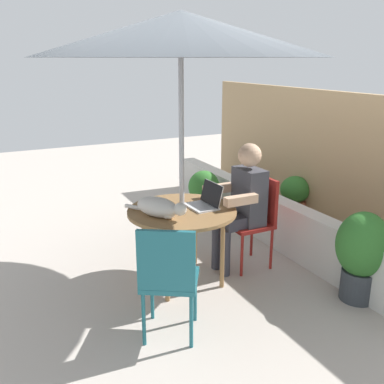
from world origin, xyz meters
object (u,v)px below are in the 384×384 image
object	(u,v)px
patio_table	(182,216)
potted_plant_by_chair	(204,193)
laptop	(206,200)
patio_umbrella	(181,34)
potted_plant_near_fence	(295,197)
potted_plant_corner	(362,252)
chair_occupied	(255,214)
person_seated	(242,200)
cat	(160,208)
chair_empty	(168,274)

from	to	relation	value
patio_table	potted_plant_by_chair	distance (m)	1.63
potted_plant_by_chair	laptop	bearing A→B (deg)	-27.25
patio_umbrella	laptop	size ratio (longest dim) A/B	7.67
potted_plant_near_fence	laptop	bearing A→B (deg)	-64.23
potted_plant_corner	potted_plant_by_chair	bearing A→B (deg)	-173.01
potted_plant_corner	potted_plant_near_fence	bearing A→B (deg)	157.04
patio_umbrella	laptop	world-z (taller)	patio_umbrella
laptop	potted_plant_corner	size ratio (longest dim) A/B	0.39
potted_plant_corner	chair_occupied	bearing A→B (deg)	-157.16
patio_table	potted_plant_near_fence	bearing A→B (deg)	112.49
chair_occupied	potted_plant_by_chair	xyz separation A→B (m)	(-1.31, 0.13, -0.16)
chair_occupied	person_seated	bearing A→B (deg)	-90.00
patio_umbrella	cat	world-z (taller)	patio_umbrella
patio_table	laptop	world-z (taller)	laptop
potted_plant_near_fence	potted_plant_corner	world-z (taller)	potted_plant_corner
chair_occupied	cat	world-z (taller)	chair_occupied
patio_table	potted_plant_by_chair	world-z (taller)	patio_table
patio_table	chair_occupied	distance (m)	0.80
patio_umbrella	potted_plant_corner	world-z (taller)	patio_umbrella
patio_umbrella	laptop	distance (m)	1.43
person_seated	potted_plant_near_fence	world-z (taller)	person_seated
cat	potted_plant_near_fence	xyz separation A→B (m)	(-0.89, 2.20, -0.47)
laptop	cat	distance (m)	0.49
chair_occupied	potted_plant_near_fence	bearing A→B (deg)	124.88
person_seated	potted_plant_corner	bearing A→B (deg)	30.29
chair_empty	person_seated	distance (m)	1.35
patio_table	potted_plant_by_chair	xyz separation A→B (m)	(-1.31, 0.92, -0.27)
chair_occupied	laptop	world-z (taller)	laptop
chair_occupied	potted_plant_by_chair	world-z (taller)	chair_occupied
patio_umbrella	chair_empty	world-z (taller)	patio_umbrella
patio_umbrella	potted_plant_by_chair	world-z (taller)	patio_umbrella
potted_plant_by_chair	potted_plant_corner	bearing A→B (deg)	6.99
potted_plant_corner	chair_empty	bearing A→B (deg)	-97.09
laptop	patio_table	bearing A→B (deg)	-95.03
cat	potted_plant_corner	xyz separation A→B (m)	(0.88, 1.45, -0.34)
patio_table	chair_occupied	bearing A→B (deg)	90.00
cat	potted_plant_corner	bearing A→B (deg)	58.62
chair_occupied	laptop	bearing A→B (deg)	-87.87
chair_empty	cat	distance (m)	0.75
patio_umbrella	potted_plant_corner	bearing A→B (deg)	51.15
chair_occupied	chair_empty	xyz separation A→B (m)	(0.76, -1.26, 0.00)
potted_plant_near_fence	chair_empty	bearing A→B (deg)	-57.06
chair_empty	potted_plant_by_chair	xyz separation A→B (m)	(-2.07, 1.39, -0.16)
patio_umbrella	chair_occupied	distance (m)	1.82
patio_table	patio_umbrella	xyz separation A→B (m)	(0.00, 0.00, 1.53)
chair_empty	laptop	bearing A→B (deg)	136.44
chair_occupied	potted_plant_corner	size ratio (longest dim) A/B	1.14
patio_table	person_seated	size ratio (longest dim) A/B	0.79
patio_umbrella	potted_plant_corner	xyz separation A→B (m)	(0.97, 1.20, -1.73)
potted_plant_by_chair	cat	bearing A→B (deg)	-39.88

